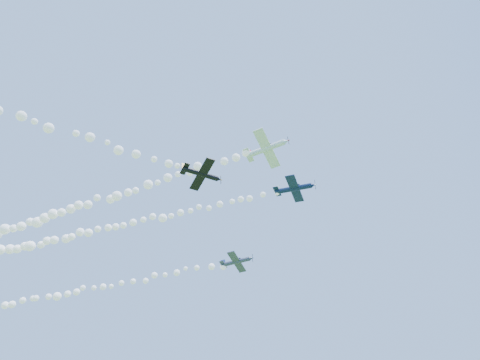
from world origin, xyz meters
The scene contains 7 objects.
plane_white centered at (14.33, -6.75, 49.49)m, with size 8.18×8.45×2.37m.
smoke_trail_white centered at (-25.68, -10.62, 49.16)m, with size 75.25×9.95×3.32m, color white, non-canonical shape.
plane_navy centered at (15.15, 2.64, 47.26)m, with size 7.80×8.28×2.62m.
smoke_trail_navy centered at (-25.11, -4.49, 47.06)m, with size 75.98×15.79×3.03m, color white, non-canonical shape.
plane_grey centered at (-2.13, 12.38, 42.00)m, with size 7.14×7.54×1.91m.
smoke_trail_grey centered at (-41.59, 5.73, 41.59)m, with size 74.77×14.78×3.20m, color white, non-canonical shape.
plane_black centered at (7.48, -15.01, 40.32)m, with size 6.18×5.86×1.83m.
Camera 1 is at (33.36, -50.36, 2.00)m, focal length 30.00 mm.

